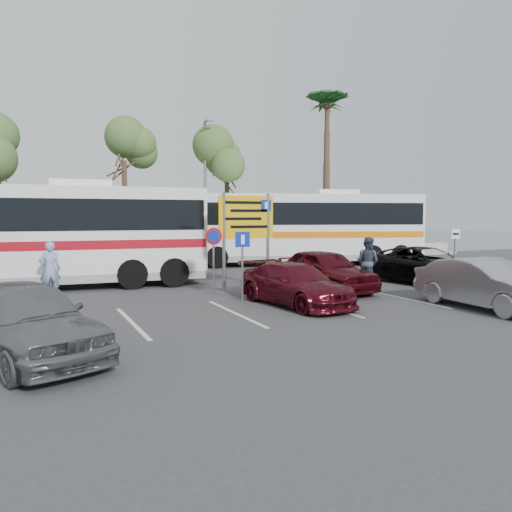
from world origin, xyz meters
name	(u,v)px	position (x,y,z in m)	size (l,w,h in m)	color
ground	(258,304)	(0.00, 0.00, 0.00)	(120.00, 120.00, 0.00)	#343436
kerb_strip	(153,263)	(0.00, 14.00, 0.07)	(44.00, 2.40, 0.15)	gray
seawall	(145,257)	(0.00, 16.00, 0.30)	(48.00, 0.80, 0.60)	#ABA088
sea	(76,235)	(0.00, 60.00, 0.01)	(140.00, 140.00, 0.00)	#3A535D
tree_mid	(124,144)	(-1.50, 14.00, 6.65)	(3.20, 3.20, 8.00)	#382619
tree_right	(227,158)	(4.50, 14.00, 6.17)	(3.20, 3.20, 7.40)	#382619
palm_tree	(327,105)	(11.50, 14.00, 9.87)	(4.80, 4.80, 11.20)	#382619
street_lamp_right	(206,184)	(3.00, 13.52, 4.60)	(0.45, 1.15, 8.01)	slate
direction_sign	(246,225)	(1.00, 3.20, 2.43)	(2.20, 0.12, 3.60)	slate
sign_no_stop	(214,250)	(-0.60, 2.38, 1.58)	(0.60, 0.08, 2.35)	slate
sign_parking	(242,256)	(-0.20, 0.79, 1.47)	(0.50, 0.07, 2.25)	slate
sign_taxi	(455,248)	(9.80, 1.49, 1.42)	(0.50, 0.07, 2.20)	slate
lane_markings	(237,313)	(-1.14, -1.00, 0.00)	(12.02, 4.20, 0.01)	silver
coach_bus_left	(26,239)	(-6.50, 6.50, 1.90)	(13.33, 3.77, 4.10)	white
coach_bus_right	(300,230)	(7.50, 10.50, 1.95)	(13.73, 6.72, 4.20)	white
car_silver_a	(24,320)	(-6.60, -3.50, 0.77)	(1.83, 4.55, 1.55)	slate
car_maroon	(295,284)	(1.00, -0.56, 0.64)	(1.80, 4.44, 1.29)	#550E1A
car_red	(325,270)	(3.40, 1.50, 0.77)	(1.82, 4.53, 1.54)	#4C0A13
suv_black	(425,265)	(8.20, 1.50, 0.75)	(2.47, 5.37, 1.49)	black
car_silver_b	(486,284)	(5.80, -3.50, 0.74)	(1.57, 4.51, 1.49)	gray
pedestrian_near	(50,269)	(-5.81, 4.26, 0.95)	(0.69, 0.45, 1.89)	#8298BD
pedestrian_far	(368,262)	(5.48, 1.72, 0.97)	(0.94, 0.73, 1.94)	#363C51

